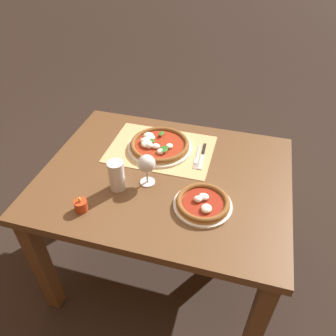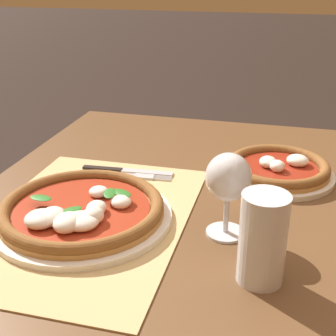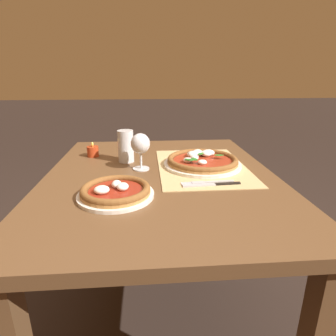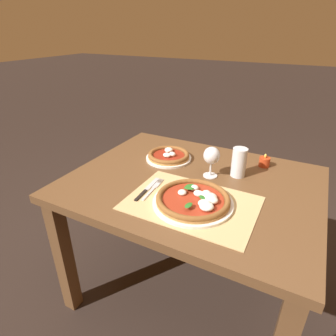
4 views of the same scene
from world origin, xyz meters
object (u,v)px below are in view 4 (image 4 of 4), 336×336
pint_glass (239,163)px  votive_candle (264,162)px  wine_glass (212,157)px  pizza_near (194,200)px  pizza_far (169,156)px  knife (147,189)px  fork (153,189)px

pint_glass → votive_candle: bearing=60.2°
wine_glass → votive_candle: (0.21, 0.24, -0.08)m
pizza_near → pint_glass: pint_glass is taller
pizza_far → knife: size_ratio=1.17×
knife → votive_candle: (0.42, 0.49, 0.02)m
pizza_far → knife: pizza_far is taller
wine_glass → pint_glass: (0.12, 0.07, -0.04)m
votive_candle → pint_glass: bearing=-119.8°
pizza_far → fork: 0.34m
pint_glass → fork: bearing=-133.9°
pizza_far → votive_candle: (0.49, 0.16, 0.00)m
pizza_far → fork: (0.09, -0.33, -0.01)m
pizza_far → wine_glass: 0.30m
pizza_far → wine_glass: bearing=-16.4°
pizza_far → votive_candle: 0.51m
pizza_far → fork: bearing=-74.5°
knife → fork: bearing=25.4°
pizza_near → pizza_far: bearing=130.8°
wine_glass → fork: wine_glass is taller
pizza_far → knife: 0.34m
pizza_near → votive_candle: size_ratio=4.69×
wine_glass → knife: wine_glass is taller
wine_glass → knife: (-0.21, -0.26, -0.10)m
pizza_near → fork: (-0.21, 0.02, -0.02)m
votive_candle → fork: bearing=-129.6°
fork → pint_glass: bearing=46.1°
pizza_far → votive_candle: votive_candle is taller
pizza_far → pint_glass: 0.40m
pizza_far → knife: bearing=-78.8°
votive_candle → wine_glass: bearing=-132.2°
wine_glass → fork: 0.32m
wine_glass → votive_candle: wine_glass is taller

